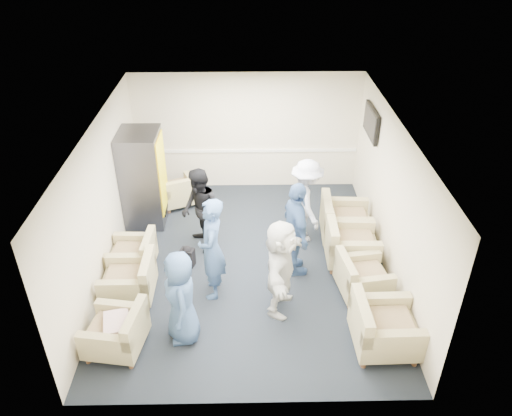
{
  "coord_description": "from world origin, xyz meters",
  "views": [
    {
      "loc": [
        0.01,
        -7.31,
        5.79
      ],
      "look_at": [
        0.15,
        0.2,
        1.1
      ],
      "focal_mm": 35.0,
      "sensor_mm": 36.0,
      "label": 1
    }
  ],
  "objects_px": {
    "armchair_right_midfar": "(348,244)",
    "armchair_corner": "(179,192)",
    "vending_machine": "(143,178)",
    "person_back_left": "(200,211)",
    "armchair_right_midnear": "(360,278)",
    "armchair_left_mid": "(132,281)",
    "armchair_right_far": "(342,222)",
    "person_front_right": "(281,268)",
    "person_back_right": "(306,201)",
    "armchair_left_near": "(119,333)",
    "armchair_left_far": "(135,256)",
    "armchair_right_near": "(381,329)",
    "person_front_left": "(181,298)",
    "person_mid_left": "(212,249)",
    "person_mid_right": "(296,230)"
  },
  "relations": [
    {
      "from": "armchair_right_far",
      "to": "person_front_right",
      "type": "height_order",
      "value": "person_front_right"
    },
    {
      "from": "armchair_right_midfar",
      "to": "armchair_corner",
      "type": "relative_size",
      "value": 0.95
    },
    {
      "from": "armchair_right_near",
      "to": "person_front_left",
      "type": "distance_m",
      "value": 2.99
    },
    {
      "from": "person_back_left",
      "to": "armchair_right_near",
      "type": "bearing_deg",
      "value": 25.73
    },
    {
      "from": "vending_machine",
      "to": "person_mid_left",
      "type": "bearing_deg",
      "value": -57.03
    },
    {
      "from": "armchair_right_far",
      "to": "vending_machine",
      "type": "height_order",
      "value": "vending_machine"
    },
    {
      "from": "armchair_right_near",
      "to": "person_mid_left",
      "type": "height_order",
      "value": "person_mid_left"
    },
    {
      "from": "armchair_right_near",
      "to": "armchair_right_midfar",
      "type": "height_order",
      "value": "armchair_right_midfar"
    },
    {
      "from": "armchair_corner",
      "to": "person_front_left",
      "type": "height_order",
      "value": "person_front_left"
    },
    {
      "from": "armchair_corner",
      "to": "person_front_left",
      "type": "distance_m",
      "value": 3.98
    },
    {
      "from": "armchair_left_far",
      "to": "person_back_left",
      "type": "height_order",
      "value": "person_back_left"
    },
    {
      "from": "person_mid_left",
      "to": "person_back_left",
      "type": "distance_m",
      "value": 1.34
    },
    {
      "from": "armchair_left_mid",
      "to": "armchair_corner",
      "type": "bearing_deg",
      "value": 171.34
    },
    {
      "from": "person_mid_left",
      "to": "person_back_left",
      "type": "relative_size",
      "value": 1.1
    },
    {
      "from": "armchair_right_midnear",
      "to": "armchair_right_midfar",
      "type": "distance_m",
      "value": 0.91
    },
    {
      "from": "armchair_left_mid",
      "to": "armchair_right_midfar",
      "type": "xyz_separation_m",
      "value": [
        3.79,
        0.92,
        0.03
      ]
    },
    {
      "from": "person_back_left",
      "to": "armchair_left_far",
      "type": "bearing_deg",
      "value": -82.05
    },
    {
      "from": "person_mid_left",
      "to": "person_front_right",
      "type": "bearing_deg",
      "value": 70.29
    },
    {
      "from": "armchair_left_near",
      "to": "person_back_left",
      "type": "height_order",
      "value": "person_back_left"
    },
    {
      "from": "vending_machine",
      "to": "person_back_left",
      "type": "relative_size",
      "value": 1.19
    },
    {
      "from": "armchair_corner",
      "to": "person_mid_left",
      "type": "xyz_separation_m",
      "value": [
        0.92,
        -2.92,
        0.61
      ]
    },
    {
      "from": "armchair_right_midnear",
      "to": "person_back_left",
      "type": "bearing_deg",
      "value": 55.23
    },
    {
      "from": "armchair_right_midnear",
      "to": "armchair_corner",
      "type": "relative_size",
      "value": 0.92
    },
    {
      "from": "person_mid_left",
      "to": "person_mid_right",
      "type": "height_order",
      "value": "person_mid_left"
    },
    {
      "from": "armchair_left_far",
      "to": "vending_machine",
      "type": "bearing_deg",
      "value": -175.44
    },
    {
      "from": "person_back_left",
      "to": "vending_machine",
      "type": "bearing_deg",
      "value": -152.18
    },
    {
      "from": "armchair_left_near",
      "to": "armchair_right_near",
      "type": "height_order",
      "value": "armchair_right_near"
    },
    {
      "from": "person_back_right",
      "to": "armchair_right_midnear",
      "type": "bearing_deg",
      "value": -167.13
    },
    {
      "from": "armchair_left_far",
      "to": "armchair_right_midnear",
      "type": "xyz_separation_m",
      "value": [
        3.93,
        -0.71,
        0.01
      ]
    },
    {
      "from": "person_back_left",
      "to": "person_front_right",
      "type": "height_order",
      "value": "person_front_right"
    },
    {
      "from": "armchair_corner",
      "to": "person_mid_left",
      "type": "height_order",
      "value": "person_mid_left"
    },
    {
      "from": "vending_machine",
      "to": "armchair_right_midfar",
      "type": "bearing_deg",
      "value": -20.64
    },
    {
      "from": "armchair_left_mid",
      "to": "person_front_right",
      "type": "height_order",
      "value": "person_front_right"
    },
    {
      "from": "armchair_left_far",
      "to": "person_front_right",
      "type": "relative_size",
      "value": 0.48
    },
    {
      "from": "armchair_left_near",
      "to": "person_mid_right",
      "type": "bearing_deg",
      "value": 132.06
    },
    {
      "from": "armchair_right_near",
      "to": "person_mid_right",
      "type": "height_order",
      "value": "person_mid_right"
    },
    {
      "from": "person_back_left",
      "to": "armchair_corner",
      "type": "bearing_deg",
      "value": 178.94
    },
    {
      "from": "armchair_right_midfar",
      "to": "person_mid_left",
      "type": "distance_m",
      "value": 2.63
    },
    {
      "from": "armchair_corner",
      "to": "person_mid_left",
      "type": "distance_m",
      "value": 3.12
    },
    {
      "from": "armchair_right_midfar",
      "to": "person_back_right",
      "type": "distance_m",
      "value": 1.15
    },
    {
      "from": "armchair_left_near",
      "to": "person_mid_left",
      "type": "xyz_separation_m",
      "value": [
        1.33,
        1.24,
        0.59
      ]
    },
    {
      "from": "armchair_left_mid",
      "to": "armchair_corner",
      "type": "relative_size",
      "value": 0.84
    },
    {
      "from": "armchair_left_mid",
      "to": "vending_machine",
      "type": "distance_m",
      "value": 2.49
    },
    {
      "from": "armchair_right_near",
      "to": "armchair_corner",
      "type": "distance_m",
      "value": 5.44
    },
    {
      "from": "armchair_right_midfar",
      "to": "vending_machine",
      "type": "distance_m",
      "value": 4.25
    },
    {
      "from": "armchair_right_far",
      "to": "person_mid_right",
      "type": "height_order",
      "value": "person_mid_right"
    },
    {
      "from": "person_back_right",
      "to": "armchair_right_midfar",
      "type": "bearing_deg",
      "value": -148.67
    },
    {
      "from": "armchair_left_far",
      "to": "person_front_left",
      "type": "xyz_separation_m",
      "value": [
        1.05,
        -1.65,
        0.47
      ]
    },
    {
      "from": "person_back_right",
      "to": "armchair_left_mid",
      "type": "bearing_deg",
      "value": 106.63
    },
    {
      "from": "armchair_right_midnear",
      "to": "person_front_right",
      "type": "relative_size",
      "value": 0.55
    }
  ]
}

